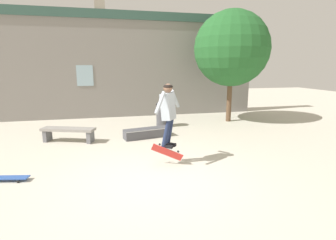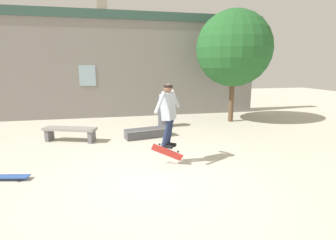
{
  "view_description": "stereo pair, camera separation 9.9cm",
  "coord_description": "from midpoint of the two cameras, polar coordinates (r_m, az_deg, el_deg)",
  "views": [
    {
      "loc": [
        -0.89,
        -5.13,
        2.35
      ],
      "look_at": [
        0.5,
        0.74,
        1.1
      ],
      "focal_mm": 28.0,
      "sensor_mm": 36.0,
      "label": 1
    },
    {
      "loc": [
        -0.79,
        -5.15,
        2.35
      ],
      "look_at": [
        0.5,
        0.74,
        1.1
      ],
      "focal_mm": 28.0,
      "sensor_mm": 36.0,
      "label": 2
    }
  ],
  "objects": [
    {
      "name": "ground_plane",
      "position": [
        5.71,
        -3.76,
        -12.6
      ],
      "size": [
        40.0,
        40.0,
        0.0
      ],
      "primitive_type": "plane",
      "color": "beige"
    },
    {
      "name": "skateboard_resting",
      "position": [
        6.52,
        -31.91,
        -10.62
      ],
      "size": [
        0.87,
        0.37,
        0.08
      ],
      "rotation": [
        0.0,
        0.0,
        2.94
      ],
      "color": "#2D519E",
      "rests_on": "ground_plane"
    },
    {
      "name": "park_bench",
      "position": [
        8.79,
        -21.18,
        -2.4
      ],
      "size": [
        1.71,
        0.96,
        0.45
      ],
      "rotation": [
        0.0,
        0.0,
        -0.35
      ],
      "color": "gray",
      "rests_on": "ground_plane"
    },
    {
      "name": "tree_right",
      "position": [
        11.42,
        13.42,
        14.86
      ],
      "size": [
        3.09,
        3.09,
        4.59
      ],
      "color": "brown",
      "rests_on": "ground_plane"
    },
    {
      "name": "skater",
      "position": [
        6.11,
        -0.45,
        2.26
      ],
      "size": [
        0.83,
        0.96,
        1.51
      ],
      "rotation": [
        0.0,
        0.0,
        -0.7
      ],
      "color": "#9EA8B2"
    },
    {
      "name": "skate_ledge",
      "position": [
        8.78,
        -4.9,
        -2.81
      ],
      "size": [
        1.61,
        0.76,
        0.31
      ],
      "rotation": [
        0.0,
        0.0,
        0.21
      ],
      "color": "#4C4C51",
      "rests_on": "ground_plane"
    },
    {
      "name": "trash_bin",
      "position": [
        10.26,
        -1.44,
        1.2
      ],
      "size": [
        0.54,
        0.54,
        0.91
      ],
      "color": "#47474C",
      "rests_on": "ground_plane"
    },
    {
      "name": "skateboard_flipping",
      "position": [
        6.28,
        -0.65,
        -7.03
      ],
      "size": [
        0.74,
        0.34,
        0.46
      ],
      "rotation": [
        0.0,
        0.0,
        -0.25
      ],
      "color": "red"
    },
    {
      "name": "building_backdrop",
      "position": [
        12.48,
        -9.72,
        11.99
      ],
      "size": [
        13.23,
        0.52,
        5.63
      ],
      "color": "gray",
      "rests_on": "ground_plane"
    }
  ]
}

